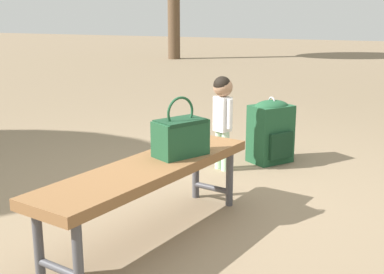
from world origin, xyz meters
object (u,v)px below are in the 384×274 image
Objects in this scene: park_bench at (149,174)px; backpack_large at (271,130)px; child_standing at (223,109)px; handbag at (181,136)px.

backpack_large is (1.79, -0.30, -0.10)m from park_bench.
park_bench is 2.07× the size of child_standing.
backpack_large is (1.54, -0.20, -0.28)m from handbag.
handbag is at bearing 172.55° from backpack_large.
child_standing reaches higher than backpack_large.
park_bench is at bearing 170.47° from backpack_large.
handbag is 1.16m from child_standing.
child_standing is (1.40, 0.02, 0.13)m from park_bench.
backpack_large is (0.38, -0.32, -0.23)m from child_standing.
handbag is (0.25, -0.10, 0.18)m from park_bench.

